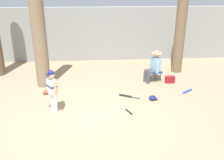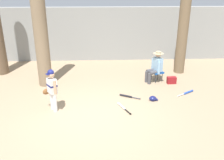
{
  "view_description": "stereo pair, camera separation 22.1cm",
  "coord_description": "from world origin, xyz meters",
  "px_view_note": "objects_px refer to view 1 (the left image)",
  "views": [
    {
      "loc": [
        0.07,
        -6.27,
        3.67
      ],
      "look_at": [
        0.61,
        0.96,
        0.75
      ],
      "focal_mm": 39.84,
      "sensor_mm": 36.0,
      "label": 1
    },
    {
      "loc": [
        0.29,
        -6.29,
        3.67
      ],
      "look_at": [
        0.61,
        0.96,
        0.75
      ],
      "focal_mm": 39.84,
      "sensor_mm": 36.0,
      "label": 2
    }
  ],
  "objects_px": {
    "bat_aluminum_silver": "(123,107)",
    "folding_stool": "(155,72)",
    "seated_spectator": "(154,66)",
    "tree_near_player": "(38,27)",
    "bat_black_composite": "(127,96)",
    "young_ballplayer": "(52,88)",
    "bat_blue_youth": "(186,92)",
    "handbag_beside_stool": "(170,80)",
    "tree_behind_spectator": "(181,26)",
    "batting_helmet_navy": "(153,98)"
  },
  "relations": [
    {
      "from": "bat_aluminum_silver",
      "to": "folding_stool",
      "type": "bearing_deg",
      "value": 54.74
    },
    {
      "from": "folding_stool",
      "to": "bat_aluminum_silver",
      "type": "height_order",
      "value": "folding_stool"
    },
    {
      "from": "seated_spectator",
      "to": "bat_aluminum_silver",
      "type": "distance_m",
      "value": 2.6
    },
    {
      "from": "tree_near_player",
      "to": "bat_black_composite",
      "type": "xyz_separation_m",
      "value": [
        2.97,
        -1.25,
        -2.15
      ]
    },
    {
      "from": "young_ballplayer",
      "to": "folding_stool",
      "type": "xyz_separation_m",
      "value": [
        3.61,
        2.15,
        -0.38
      ]
    },
    {
      "from": "bat_blue_youth",
      "to": "young_ballplayer",
      "type": "bearing_deg",
      "value": -167.53
    },
    {
      "from": "seated_spectator",
      "to": "handbag_beside_stool",
      "type": "relative_size",
      "value": 3.53
    },
    {
      "from": "tree_behind_spectator",
      "to": "folding_stool",
      "type": "bearing_deg",
      "value": -139.42
    },
    {
      "from": "bat_blue_youth",
      "to": "bat_black_composite",
      "type": "xyz_separation_m",
      "value": [
        -2.11,
        -0.2,
        0.0
      ]
    },
    {
      "from": "folding_stool",
      "to": "bat_black_composite",
      "type": "relative_size",
      "value": 0.77
    },
    {
      "from": "folding_stool",
      "to": "batting_helmet_navy",
      "type": "xyz_separation_m",
      "value": [
        -0.47,
        -1.66,
        -0.29
      ]
    },
    {
      "from": "batting_helmet_navy",
      "to": "handbag_beside_stool",
      "type": "bearing_deg",
      "value": 54.82
    },
    {
      "from": "tree_behind_spectator",
      "to": "handbag_beside_stool",
      "type": "height_order",
      "value": "tree_behind_spectator"
    },
    {
      "from": "batting_helmet_navy",
      "to": "bat_black_composite",
      "type": "bearing_deg",
      "value": 160.34
    },
    {
      "from": "young_ballplayer",
      "to": "bat_black_composite",
      "type": "relative_size",
      "value": 1.92
    },
    {
      "from": "handbag_beside_stool",
      "to": "bat_black_composite",
      "type": "relative_size",
      "value": 0.5
    },
    {
      "from": "handbag_beside_stool",
      "to": "bat_black_composite",
      "type": "bearing_deg",
      "value": -148.08
    },
    {
      "from": "tree_behind_spectator",
      "to": "bat_aluminum_silver",
      "type": "bearing_deg",
      "value": -130.52
    },
    {
      "from": "folding_stool",
      "to": "bat_black_composite",
      "type": "bearing_deg",
      "value": -133.14
    },
    {
      "from": "batting_helmet_navy",
      "to": "young_ballplayer",
      "type": "bearing_deg",
      "value": -170.99
    },
    {
      "from": "folding_stool",
      "to": "seated_spectator",
      "type": "distance_m",
      "value": 0.29
    },
    {
      "from": "seated_spectator",
      "to": "bat_blue_youth",
      "type": "relative_size",
      "value": 1.72
    },
    {
      "from": "tree_behind_spectator",
      "to": "handbag_beside_stool",
      "type": "xyz_separation_m",
      "value": [
        -0.65,
        -1.25,
        -1.8
      ]
    },
    {
      "from": "handbag_beside_stool",
      "to": "batting_helmet_navy",
      "type": "bearing_deg",
      "value": -125.18
    },
    {
      "from": "seated_spectator",
      "to": "bat_black_composite",
      "type": "distance_m",
      "value": 1.89
    },
    {
      "from": "tree_behind_spectator",
      "to": "young_ballplayer",
      "type": "distance_m",
      "value": 5.86
    },
    {
      "from": "young_ballplayer",
      "to": "bat_aluminum_silver",
      "type": "height_order",
      "value": "young_ballplayer"
    },
    {
      "from": "folding_stool",
      "to": "bat_aluminum_silver",
      "type": "xyz_separation_m",
      "value": [
        -1.51,
        -2.13,
        -0.33
      ]
    },
    {
      "from": "handbag_beside_stool",
      "to": "batting_helmet_navy",
      "type": "relative_size",
      "value": 1.19
    },
    {
      "from": "tree_near_player",
      "to": "young_ballplayer",
      "type": "distance_m",
      "value": 2.57
    },
    {
      "from": "bat_blue_youth",
      "to": "seated_spectator",
      "type": "bearing_deg",
      "value": 129.07
    },
    {
      "from": "bat_blue_youth",
      "to": "bat_aluminum_silver",
      "type": "distance_m",
      "value": 2.52
    },
    {
      "from": "tree_behind_spectator",
      "to": "seated_spectator",
      "type": "distance_m",
      "value": 2.09
    },
    {
      "from": "folding_stool",
      "to": "bat_aluminum_silver",
      "type": "relative_size",
      "value": 0.71
    },
    {
      "from": "bat_black_composite",
      "to": "bat_aluminum_silver",
      "type": "height_order",
      "value": "same"
    },
    {
      "from": "seated_spectator",
      "to": "handbag_beside_stool",
      "type": "height_order",
      "value": "seated_spectator"
    },
    {
      "from": "folding_stool",
      "to": "seated_spectator",
      "type": "relative_size",
      "value": 0.43
    },
    {
      "from": "tree_behind_spectator",
      "to": "bat_blue_youth",
      "type": "bearing_deg",
      "value": -99.01
    },
    {
      "from": "tree_behind_spectator",
      "to": "folding_stool",
      "type": "relative_size",
      "value": 8.8
    },
    {
      "from": "young_ballplayer",
      "to": "bat_aluminum_silver",
      "type": "xyz_separation_m",
      "value": [
        2.11,
        0.02,
        -0.71
      ]
    },
    {
      "from": "folding_stool",
      "to": "bat_blue_youth",
      "type": "bearing_deg",
      "value": -54.69
    },
    {
      "from": "folding_stool",
      "to": "seated_spectator",
      "type": "height_order",
      "value": "seated_spectator"
    },
    {
      "from": "seated_spectator",
      "to": "tree_behind_spectator",
      "type": "bearing_deg",
      "value": 39.48
    },
    {
      "from": "tree_near_player",
      "to": "tree_behind_spectator",
      "type": "xyz_separation_m",
      "value": [
        5.42,
        1.13,
        -0.25
      ]
    },
    {
      "from": "young_ballplayer",
      "to": "tree_near_player",
      "type": "bearing_deg",
      "value": 107.36
    },
    {
      "from": "young_ballplayer",
      "to": "seated_spectator",
      "type": "height_order",
      "value": "young_ballplayer"
    },
    {
      "from": "tree_near_player",
      "to": "folding_stool",
      "type": "distance_m",
      "value": 4.62
    },
    {
      "from": "young_ballplayer",
      "to": "bat_black_composite",
      "type": "distance_m",
      "value": 2.56
    },
    {
      "from": "tree_behind_spectator",
      "to": "handbag_beside_stool",
      "type": "relative_size",
      "value": 13.46
    },
    {
      "from": "young_ballplayer",
      "to": "handbag_beside_stool",
      "type": "xyz_separation_m",
      "value": [
        4.13,
        1.91,
        -0.61
      ]
    }
  ]
}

